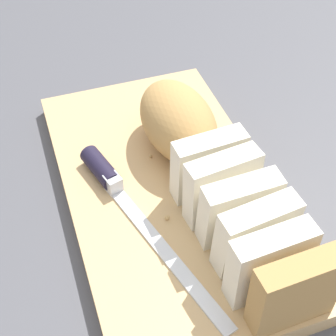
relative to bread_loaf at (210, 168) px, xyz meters
The scene contains 8 objects.
ground_plane 0.09m from the bread_loaf, 124.60° to the right, with size 3.00×3.00×0.00m, color #4C4C51.
cutting_board 0.08m from the bread_loaf, 124.60° to the right, with size 0.46×0.25×0.03m, color tan.
bread_loaf is the anchor object (origin of this frame).
bread_knife 0.12m from the bread_loaf, 111.42° to the right, with size 0.29×0.10×0.03m.
crumb_near_knife 0.08m from the bread_loaf, 161.43° to the left, with size 0.01×0.01×0.01m, color tan.
crumb_near_loaf 0.08m from the bread_loaf, 69.26° to the right, with size 0.01×0.01×0.01m, color tan.
crumb_stray_left 0.11m from the bread_loaf, 149.97° to the right, with size 0.00×0.00×0.00m, color tan.
crumb_stray_right 0.07m from the bread_loaf, 153.44° to the left, with size 0.01×0.01×0.01m, color tan.
Camera 1 is at (0.40, -0.14, 0.50)m, focal length 53.21 mm.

